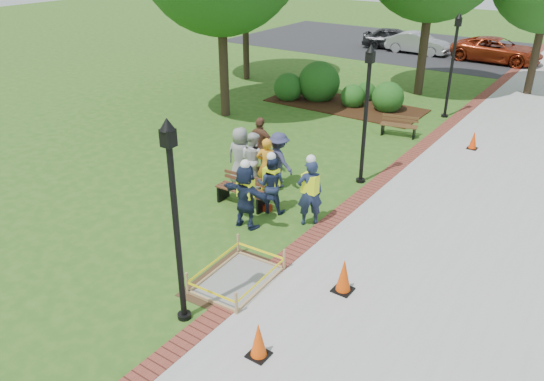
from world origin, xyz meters
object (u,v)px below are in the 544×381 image
Objects in this scene: lamp_near at (175,210)px; hivis_worker_b at (310,191)px; cone_front at (259,341)px; bench_near at (243,196)px; hivis_worker_c at (271,182)px; wet_concrete_pad at (237,273)px; hivis_worker_a at (246,194)px.

lamp_near is 5.01m from hivis_worker_b.
bench_near is at bearing 130.54° from cone_front.
bench_near is 0.90× the size of hivis_worker_c.
hivis_worker_c is (-1.24, 0.01, -0.10)m from hivis_worker_b.
lamp_near is at bearing 179.33° from cone_front.
bench_near is (-2.20, 3.03, 0.04)m from wet_concrete_pad.
lamp_near reaches higher than hivis_worker_a.
hivis_worker_b reaches higher than bench_near.
hivis_worker_c is at bearing 122.62° from cone_front.
hivis_worker_a is 1.08× the size of hivis_worker_c.
hivis_worker_a is (-3.13, 3.73, 0.58)m from cone_front.
wet_concrete_pad is at bearing 137.60° from cone_front.
cone_front is 2.84m from lamp_near.
wet_concrete_pad is at bearing -54.00° from bench_near.
lamp_near is 5.18m from hivis_worker_c.
hivis_worker_c is (0.05, 1.08, -0.06)m from hivis_worker_a.
lamp_near is 2.39× the size of hivis_worker_c.
hivis_worker_a is (-1.24, 3.71, -1.53)m from lamp_near.
lamp_near reaches higher than hivis_worker_c.
hivis_worker_c reaches higher than wet_concrete_pad.
lamp_near is at bearing -90.71° from hivis_worker_b.
hivis_worker_b is (-1.84, 4.80, 0.62)m from cone_front.
hivis_worker_b is at bearing 110.93° from cone_front.
hivis_worker_a is at bearing -47.42° from bench_near.
hivis_worker_b reaches higher than hivis_worker_c.
hivis_worker_b is 1.12× the size of hivis_worker_c.
wet_concrete_pad is 3.74m from bench_near.
hivis_worker_a is at bearing 108.43° from lamp_near.
bench_near is 1.42m from hivis_worker_a.
hivis_worker_b is (0.06, 4.78, -1.49)m from lamp_near.
lamp_near is (2.08, -4.63, 2.21)m from bench_near.
bench_near reaches higher than cone_front.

